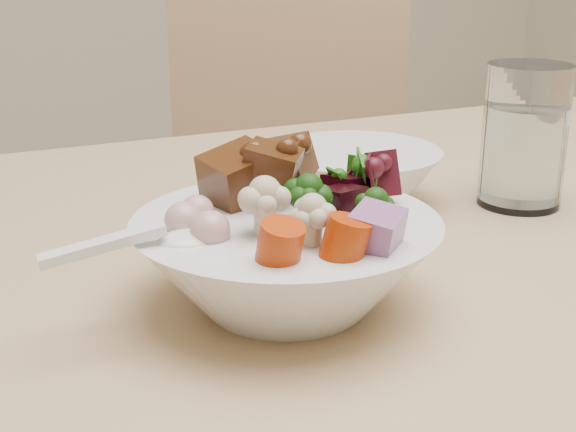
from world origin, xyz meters
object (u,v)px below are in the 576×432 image
(water_glass, at_px, (524,142))
(side_bowl, at_px, (355,177))
(food_bowl, at_px, (287,255))
(chair_far, at_px, (300,237))

(water_glass, height_order, side_bowl, water_glass)
(food_bowl, bearing_deg, side_bowl, 48.22)
(side_bowl, bearing_deg, food_bowl, -131.78)
(chair_far, bearing_deg, food_bowl, -100.15)
(water_glass, bearing_deg, chair_far, 81.66)
(food_bowl, xyz_separation_m, side_bowl, (0.15, 0.17, -0.01))
(chair_far, xyz_separation_m, food_bowl, (-0.39, -0.78, 0.32))
(chair_far, bearing_deg, side_bowl, -94.97)
(water_glass, bearing_deg, side_bowl, 155.04)
(food_bowl, distance_m, side_bowl, 0.23)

